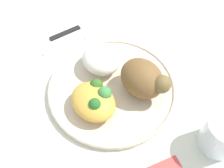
% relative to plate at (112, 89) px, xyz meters
% --- Properties ---
extents(ground_plane, '(2.00, 2.00, 0.00)m').
position_rel_plate_xyz_m(ground_plane, '(0.00, 0.00, -0.01)').
color(ground_plane, silver).
extents(plate, '(0.27, 0.27, 0.02)m').
position_rel_plate_xyz_m(plate, '(0.00, 0.00, 0.00)').
color(plate, beige).
rests_on(plate, ground_plane).
extents(roasted_chicken, '(0.11, 0.08, 0.07)m').
position_rel_plate_xyz_m(roasted_chicken, '(0.04, 0.04, 0.04)').
color(roasted_chicken, brown).
rests_on(roasted_chicken, plate).
extents(rice_pile, '(0.09, 0.08, 0.05)m').
position_rel_plate_xyz_m(rice_pile, '(-0.06, 0.02, 0.03)').
color(rice_pile, white).
rests_on(rice_pile, plate).
extents(mac_cheese_with_broccoli, '(0.10, 0.08, 0.05)m').
position_rel_plate_xyz_m(mac_cheese_with_broccoli, '(0.01, -0.06, 0.03)').
color(mac_cheese_with_broccoli, gold).
rests_on(mac_cheese_with_broccoli, plate).
extents(fork, '(0.04, 0.14, 0.01)m').
position_rel_plate_xyz_m(fork, '(-0.17, 0.02, -0.01)').
color(fork, silver).
rests_on(fork, ground_plane).
extents(knife, '(0.04, 0.19, 0.01)m').
position_rel_plate_xyz_m(knife, '(-0.20, 0.06, -0.00)').
color(knife, black).
rests_on(knife, ground_plane).
extents(water_glass, '(0.07, 0.07, 0.08)m').
position_rel_plate_xyz_m(water_glass, '(0.22, 0.07, 0.03)').
color(water_glass, silver).
rests_on(water_glass, ground_plane).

